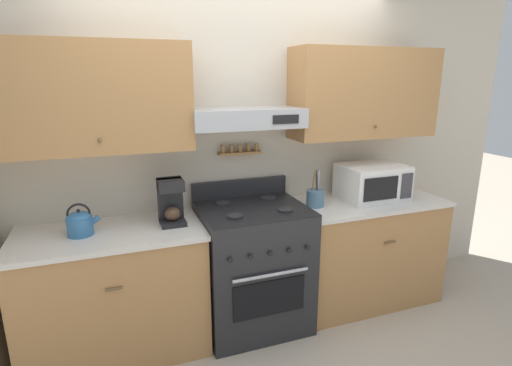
% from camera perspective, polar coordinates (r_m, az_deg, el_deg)
% --- Properties ---
extents(ground_plane, '(16.00, 16.00, 0.00)m').
position_cam_1_polar(ground_plane, '(3.10, 1.67, -22.13)').
color(ground_plane, '#B2A38E').
extents(wall_back, '(5.20, 0.46, 2.55)m').
position_cam_1_polar(wall_back, '(3.07, -2.21, 6.87)').
color(wall_back, beige).
rests_on(wall_back, ground_plane).
extents(counter_left, '(1.20, 0.65, 0.89)m').
position_cam_1_polar(counter_left, '(2.98, -19.45, -14.50)').
color(counter_left, '#AD7A47').
rests_on(counter_left, ground_plane).
extents(counter_right, '(1.24, 0.65, 0.89)m').
position_cam_1_polar(counter_right, '(3.56, 15.14, -9.17)').
color(counter_right, '#AD7A47').
rests_on(counter_right, ground_plane).
extents(stove_range, '(0.77, 0.69, 1.09)m').
position_cam_1_polar(stove_range, '(3.09, -0.41, -11.80)').
color(stove_range, '#232326').
rests_on(stove_range, ground_plane).
extents(tea_kettle, '(0.21, 0.16, 0.21)m').
position_cam_1_polar(tea_kettle, '(2.77, -23.85, -5.19)').
color(tea_kettle, teal).
rests_on(tea_kettle, counter_left).
extents(coffee_maker, '(0.17, 0.20, 0.31)m').
position_cam_1_polar(coffee_maker, '(2.79, -12.06, -2.52)').
color(coffee_maker, black).
rests_on(coffee_maker, counter_left).
extents(microwave, '(0.51, 0.40, 0.28)m').
position_cam_1_polar(microwave, '(3.41, 16.26, 0.14)').
color(microwave, white).
rests_on(microwave, counter_right).
extents(utensil_crock, '(0.14, 0.14, 0.28)m').
position_cam_1_polar(utensil_crock, '(3.13, 8.47, -2.07)').
color(utensil_crock, slate).
rests_on(utensil_crock, counter_right).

